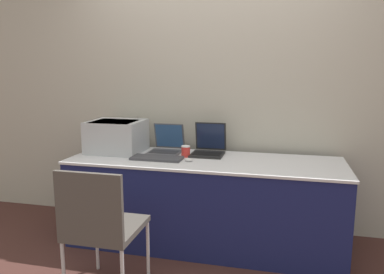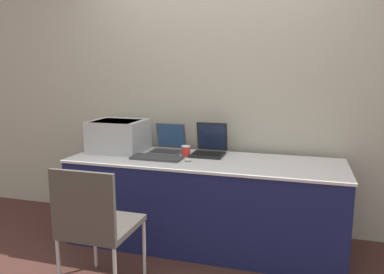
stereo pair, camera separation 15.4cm
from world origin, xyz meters
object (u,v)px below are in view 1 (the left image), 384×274
(printer, at_px, (117,135))
(mouse, at_px, (189,160))
(laptop_left, at_px, (166,146))
(laptop_right, at_px, (208,148))
(coffee_cup, at_px, (186,151))
(chair, at_px, (101,223))
(external_keyboard, at_px, (157,158))

(printer, xyz_separation_m, mouse, (0.73, -0.21, -0.14))
(laptop_left, bearing_deg, laptop_right, 2.95)
(printer, bearing_deg, mouse, -16.17)
(coffee_cup, relative_size, chair, 0.11)
(laptop_left, height_order, coffee_cup, laptop_left)
(coffee_cup, distance_m, mouse, 0.18)
(laptop_left, height_order, mouse, laptop_left)
(laptop_right, distance_m, chair, 1.26)
(laptop_right, xyz_separation_m, coffee_cup, (-0.17, -0.14, -0.01))
(printer, xyz_separation_m, laptop_right, (0.84, 0.10, -0.10))
(printer, height_order, external_keyboard, printer)
(printer, height_order, coffee_cup, printer)
(laptop_left, height_order, laptop_right, laptop_right)
(printer, distance_m, laptop_left, 0.47)
(chair, bearing_deg, laptop_right, 67.03)
(laptop_right, bearing_deg, coffee_cup, -140.06)
(coffee_cup, relative_size, mouse, 1.31)
(laptop_left, xyz_separation_m, coffee_cup, (0.22, -0.12, -0.01))
(external_keyboard, bearing_deg, laptop_right, 37.77)
(printer, bearing_deg, chair, -70.97)
(laptop_right, bearing_deg, external_keyboard, -142.23)
(laptop_left, distance_m, chair, 1.15)
(external_keyboard, bearing_deg, laptop_left, 90.91)
(external_keyboard, relative_size, chair, 0.48)
(printer, bearing_deg, laptop_right, 6.81)
(printer, height_order, laptop_right, printer)
(laptop_left, xyz_separation_m, laptop_right, (0.39, 0.02, 0.00))
(printer, relative_size, laptop_right, 1.52)
(laptop_right, bearing_deg, printer, -173.19)
(laptop_left, xyz_separation_m, mouse, (0.28, -0.29, -0.04))
(mouse, bearing_deg, printer, 163.83)
(laptop_left, relative_size, laptop_right, 0.99)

